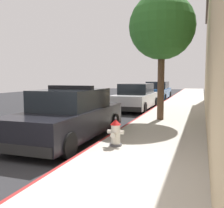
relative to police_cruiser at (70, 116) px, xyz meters
name	(u,v)px	position (x,y,z in m)	size (l,w,h in m)	color
ground_plane	(72,112)	(-3.40, 6.57, -0.84)	(32.40, 60.00, 0.20)	#232326
sidewalk_pavement	(176,114)	(2.60, 6.57, -0.67)	(2.81, 60.00, 0.14)	#ADA89E
curb_painted_edge	(148,112)	(1.15, 6.57, -0.67)	(0.08, 60.00, 0.14)	maroon
police_cruiser	(70,116)	(0.00, 0.00, 0.00)	(1.94, 4.84, 1.68)	black
parked_car_silver_ahead	(136,97)	(0.11, 8.00, 0.00)	(1.94, 4.84, 1.56)	#B2B5BA
parked_car_dark_far	(157,91)	(0.15, 15.60, 0.00)	(1.94, 4.84, 1.56)	navy
fire_hydrant	(116,133)	(1.73, -0.75, -0.25)	(0.44, 0.40, 0.76)	#4C4C51
street_tree	(162,27)	(2.17, 3.97, 3.25)	(2.72, 2.72, 5.24)	brown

